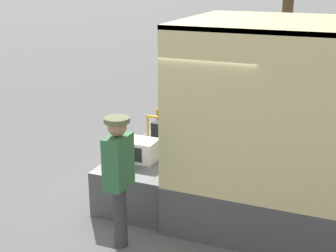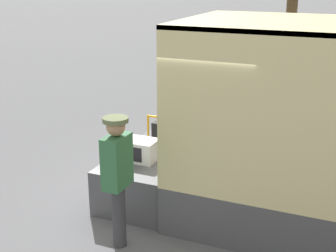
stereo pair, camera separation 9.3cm
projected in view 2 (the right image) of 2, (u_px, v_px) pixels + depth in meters
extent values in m
plane|color=slate|center=(188.00, 198.00, 7.63)|extent=(160.00, 160.00, 0.00)
cylinder|color=yellow|center=(319.00, 146.00, 7.33)|extent=(0.33, 0.33, 0.41)
cube|color=#4C4C51|center=(156.00, 172.00, 7.73)|extent=(1.16, 2.29, 0.71)
cube|color=white|center=(141.00, 150.00, 7.26)|extent=(0.49, 0.40, 0.33)
cube|color=black|center=(132.00, 154.00, 7.10)|extent=(0.31, 0.01, 0.22)
cube|color=black|center=(169.00, 133.00, 7.97)|extent=(0.52, 0.35, 0.38)
cylinder|color=slate|center=(181.00, 133.00, 7.89)|extent=(0.19, 0.19, 0.19)
cylinder|color=orange|center=(148.00, 130.00, 7.89)|extent=(0.04, 0.04, 0.53)
cylinder|color=orange|center=(182.00, 134.00, 7.66)|extent=(0.04, 0.04, 0.53)
cylinder|color=orange|center=(158.00, 123.00, 8.24)|extent=(0.04, 0.04, 0.53)
cylinder|color=orange|center=(190.00, 127.00, 8.01)|extent=(0.04, 0.04, 0.53)
cylinder|color=orange|center=(165.00, 118.00, 7.70)|extent=(0.61, 0.04, 0.04)
cylinder|color=orange|center=(174.00, 112.00, 8.05)|extent=(0.61, 0.04, 0.04)
cylinder|color=#38383D|center=(119.00, 216.00, 6.18)|extent=(0.18, 0.18, 0.87)
cube|color=#336B42|center=(117.00, 161.00, 5.93)|extent=(0.24, 0.44, 0.69)
sphere|color=tan|center=(116.00, 127.00, 5.78)|extent=(0.24, 0.24, 0.24)
cylinder|color=#606B47|center=(115.00, 120.00, 5.76)|extent=(0.32, 0.32, 0.06)
cylinder|color=brown|center=(290.00, 32.00, 15.55)|extent=(0.36, 0.36, 3.19)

